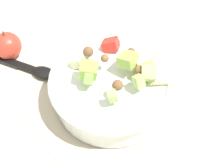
# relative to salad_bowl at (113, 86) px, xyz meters

# --- Properties ---
(ground_plane) EXTENTS (2.40, 2.40, 0.00)m
(ground_plane) POSITION_rel_salad_bowl_xyz_m (0.02, 0.01, -0.05)
(ground_plane) COLOR silver
(placemat) EXTENTS (0.44, 0.38, 0.01)m
(placemat) POSITION_rel_salad_bowl_xyz_m (0.02, 0.01, -0.05)
(placemat) COLOR #BCB299
(placemat) RESTS_ON ground_plane
(salad_bowl) EXTENTS (0.26, 0.26, 0.12)m
(salad_bowl) POSITION_rel_salad_bowl_xyz_m (0.00, 0.00, 0.00)
(salad_bowl) COLOR white
(salad_bowl) RESTS_ON placemat
(serving_spoon) EXTENTS (0.20, 0.12, 0.01)m
(serving_spoon) POSITION_rel_salad_bowl_xyz_m (-0.19, -0.10, -0.04)
(serving_spoon) COLOR black
(serving_spoon) RESTS_ON placemat
(whole_apple) EXTENTS (0.07, 0.07, 0.08)m
(whole_apple) POSITION_rel_salad_bowl_xyz_m (-0.26, -0.11, -0.02)
(whole_apple) COLOR #BC3828
(whole_apple) RESTS_ON ground_plane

